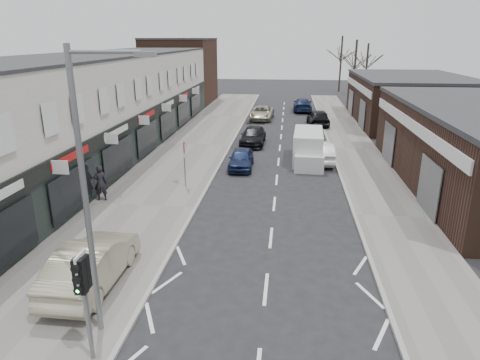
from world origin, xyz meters
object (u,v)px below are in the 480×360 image
(warning_sign, at_px, (185,151))
(parked_car_left_b, at_px, (253,136))
(parked_car_left_a, at_px, (241,159))
(parked_car_right_a, at_px, (321,151))
(parked_car_left_c, at_px, (262,113))
(parked_car_right_b, at_px, (318,118))
(parked_car_right_c, at_px, (302,105))
(sedan_on_pavement, at_px, (92,263))
(traffic_light, at_px, (83,283))
(white_van, at_px, (308,148))
(street_lamp, at_px, (90,184))
(pedestrian, at_px, (101,183))

(warning_sign, xyz_separation_m, parked_car_left_b, (2.96, 11.00, -1.53))
(parked_car_left_a, bearing_deg, parked_car_right_a, 20.18)
(parked_car_left_c, xyz_separation_m, parked_car_right_a, (5.09, -15.79, 0.06))
(parked_car_left_c, distance_m, parked_car_right_b, 6.34)
(parked_car_right_a, xyz_separation_m, parked_car_right_c, (-0.69, 21.77, 0.01))
(sedan_on_pavement, distance_m, parked_car_right_c, 39.48)
(traffic_light, xyz_separation_m, warning_sign, (-0.76, 14.02, -0.21))
(parked_car_right_c, bearing_deg, white_van, 90.06)
(street_lamp, bearing_deg, pedestrian, 114.12)
(parked_car_left_a, relative_size, parked_car_right_b, 0.81)
(warning_sign, xyz_separation_m, parked_car_right_b, (8.66, 19.35, -1.39))
(warning_sign, xyz_separation_m, parked_car_right_a, (8.05, 6.32, -1.46))
(street_lamp, distance_m, sedan_on_pavement, 4.56)
(street_lamp, bearing_deg, white_van, 71.10)
(white_van, relative_size, pedestrian, 2.91)
(pedestrian, height_order, parked_car_right_b, pedestrian)
(pedestrian, height_order, parked_car_left_c, pedestrian)
(warning_sign, distance_m, parked_car_left_a, 5.27)
(traffic_light, xyz_separation_m, parked_car_right_b, (7.90, 33.36, -1.61))
(parked_car_left_a, bearing_deg, parked_car_right_b, 67.24)
(pedestrian, relative_size, parked_car_right_a, 0.42)
(warning_sign, bearing_deg, parked_car_right_c, 75.32)
(parked_car_right_a, xyz_separation_m, parked_car_right_b, (0.61, 13.02, 0.06))
(traffic_light, relative_size, parked_car_right_a, 0.69)
(traffic_light, distance_m, street_lamp, 2.52)
(white_van, bearing_deg, parked_car_left_b, 134.05)
(street_lamp, bearing_deg, parked_car_right_a, 68.81)
(street_lamp, height_order, parked_car_left_c, street_lamp)
(parked_car_left_b, distance_m, parked_car_left_c, 11.11)
(traffic_light, xyz_separation_m, pedestrian, (-4.62, 11.25, -1.34))
(parked_car_right_b, bearing_deg, parked_car_left_c, -29.30)
(sedan_on_pavement, distance_m, parked_car_left_a, 15.17)
(traffic_light, height_order, parked_car_left_a, traffic_light)
(warning_sign, height_order, parked_car_right_a, warning_sign)
(white_van, xyz_separation_m, parked_car_right_c, (0.20, 21.84, -0.25))
(traffic_light, height_order, parked_car_right_b, traffic_light)
(parked_car_left_b, relative_size, parked_car_left_c, 0.95)
(white_van, xyz_separation_m, parked_car_right_a, (0.89, 0.07, -0.26))
(parked_car_left_a, distance_m, parked_car_right_b, 16.24)
(sedan_on_pavement, relative_size, parked_car_right_b, 1.03)
(warning_sign, relative_size, sedan_on_pavement, 0.55)
(parked_car_right_c, bearing_deg, parked_car_right_a, 92.40)
(parked_car_right_b, height_order, parked_car_right_c, parked_car_right_b)
(street_lamp, height_order, white_van, street_lamp)
(white_van, relative_size, parked_car_right_a, 1.23)
(sedan_on_pavement, relative_size, parked_car_left_b, 1.05)
(street_lamp, relative_size, parked_car_left_c, 1.63)
(traffic_light, relative_size, parked_car_right_b, 0.65)
(street_lamp, height_order, sedan_on_pavement, street_lamp)
(traffic_light, height_order, pedestrian, traffic_light)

